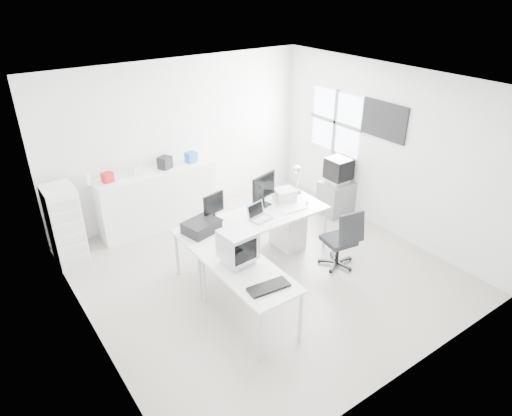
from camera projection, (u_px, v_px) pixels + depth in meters
floor at (264, 271)px, 6.92m from camera, size 5.00×5.00×0.01m
ceiling at (265, 85)px, 5.62m from camera, size 5.00×5.00×0.01m
back_wall at (181, 139)px, 8.08m from camera, size 5.00×0.02×2.80m
left_wall at (80, 243)px, 4.99m from camera, size 0.02×5.00×2.80m
right_wall at (386, 151)px, 7.55m from camera, size 0.02×5.00×2.80m
window at (335, 122)px, 8.32m from camera, size 0.02×1.20×1.10m
wall_picture at (384, 120)px, 7.37m from camera, size 0.04×0.90×0.60m
main_desk at (255, 239)px, 7.03m from camera, size 2.40×0.80×0.75m
side_desk at (250, 296)px, 5.80m from camera, size 0.70×1.40×0.75m
drawer_pedestal at (288, 229)px, 7.46m from camera, size 0.40×0.50×0.60m
inkjet_printer at (201, 226)px, 6.45m from camera, size 0.55×0.47×0.17m
lcd_monitor_small at (214, 208)px, 6.65m from camera, size 0.41×0.29×0.46m
lcd_monitor_large at (264, 190)px, 7.09m from camera, size 0.55×0.33×0.53m
laptop at (261, 213)px, 6.76m from camera, size 0.41×0.41×0.23m
white_keyboard at (294, 210)px, 7.08m from camera, size 0.43×0.15×0.02m
white_mouse at (307, 202)px, 7.26m from camera, size 0.05×0.05×0.05m
laser_printer at (285, 195)px, 7.36m from camera, size 0.37×0.34×0.18m
desk_lamp at (299, 179)px, 7.52m from camera, size 0.20×0.20×0.49m
crt_monitor at (238, 248)px, 5.70m from camera, size 0.40×0.40×0.43m
black_keyboard at (269, 287)px, 5.33m from camera, size 0.52×0.25×0.03m
office_chair at (339, 238)px, 6.86m from camera, size 0.65×0.65×0.97m
tv_cabinet at (336, 198)px, 8.46m from camera, size 0.58×0.47×0.63m
crt_tv at (339, 171)px, 8.21m from camera, size 0.50×0.48×0.45m
sideboard at (158, 198)px, 7.96m from camera, size 2.09×0.52×1.04m
clutter_box_a at (108, 177)px, 7.27m from camera, size 0.18×0.17×0.16m
clutter_box_b at (137, 171)px, 7.54m from camera, size 0.14×0.13×0.12m
clutter_box_c at (165, 163)px, 7.77m from camera, size 0.26×0.26×0.21m
clutter_box_d at (191, 157)px, 8.03m from camera, size 0.20×0.18×0.18m
clutter_bottle at (88, 179)px, 7.13m from camera, size 0.07×0.07×0.22m
filing_cabinet at (65, 225)px, 6.89m from camera, size 0.44×0.53×1.26m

